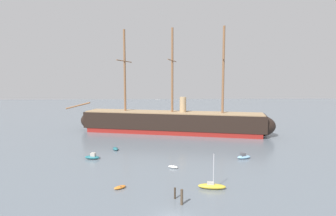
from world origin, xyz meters
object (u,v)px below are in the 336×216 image
dinghy_foreground_left (120,187)px  dinghy_alongside_bow (115,149)px  motorboat_mid_left (92,157)px  motorboat_mid_right (244,157)px  sailboat_distant_centre (164,127)px  tall_ship (172,122)px  seagull_in_flight (157,100)px  dinghy_far_right (266,133)px  dinghy_near_centre (173,167)px  mooring_piling_left_pair (175,193)px  mooring_piling_nearest (182,197)px  sailboat_foreground_right (212,186)px

dinghy_foreground_left → dinghy_alongside_bow: bearing=99.8°
motorboat_mid_left → motorboat_mid_right: 33.09m
motorboat_mid_right → sailboat_distant_centre: 42.16m
tall_ship → seagull_in_flight: size_ratio=63.55×
motorboat_mid_left → dinghy_far_right: (48.50, 25.17, -0.27)m
dinghy_near_centre → motorboat_mid_right: size_ratio=0.67×
tall_ship → dinghy_near_centre: 35.44m
dinghy_foreground_left → sailboat_distant_centre: 55.31m
motorboat_mid_left → mooring_piling_left_pair: bearing=-51.5°
mooring_piling_left_pair → seagull_in_flight: 23.68m
motorboat_mid_left → sailboat_distant_centre: size_ratio=0.76×
motorboat_mid_right → mooring_piling_left_pair: mooring_piling_left_pair is taller
motorboat_mid_left → sailboat_distant_centre: bearing=66.0°
tall_ship → motorboat_mid_left: size_ratio=19.32×
dinghy_far_right → sailboat_distant_centre: (-31.68, 12.57, 0.17)m
dinghy_foreground_left → mooring_piling_left_pair: 9.48m
motorboat_mid_left → dinghy_alongside_bow: motorboat_mid_left is taller
dinghy_alongside_bow → seagull_in_flight: size_ratio=2.79×
mooring_piling_nearest → motorboat_mid_left: bearing=127.3°
dinghy_foreground_left → mooring_piling_nearest: (9.36, -6.08, 0.86)m
dinghy_far_right → tall_ship: bearing=173.8°
motorboat_mid_left → mooring_piling_nearest: size_ratio=1.58×
motorboat_mid_right → dinghy_far_right: 30.51m
mooring_piling_nearest → mooring_piling_left_pair: 2.17m
motorboat_mid_left → motorboat_mid_right: motorboat_mid_left is taller
tall_ship → motorboat_mid_left: 34.31m
dinghy_near_centre → dinghy_alongside_bow: (-13.33, 14.48, 0.08)m
sailboat_distant_centre → tall_ship: bearing=-76.6°
tall_ship → sailboat_foreground_right: 46.16m
tall_ship → dinghy_far_right: bearing=-6.2°
motorboat_mid_left → motorboat_mid_right: (33.07, -1.15, -0.03)m
motorboat_mid_left → seagull_in_flight: bearing=-3.3°
sailboat_distant_centre → mooring_piling_left_pair: size_ratio=2.73×
tall_ship → motorboat_mid_right: tall_ship is taller
dinghy_far_right → seagull_in_flight: (-34.25, -26.00, 12.84)m
sailboat_foreground_right → seagull_in_flight: seagull_in_flight is taller
dinghy_far_right → sailboat_distant_centre: sailboat_distant_centre is taller
motorboat_mid_left → mooring_piling_left_pair: 26.78m
dinghy_alongside_bow → sailboat_distant_centre: (12.92, 30.13, 0.06)m
mooring_piling_left_pair → dinghy_far_right: bearing=55.4°
dinghy_foreground_left → motorboat_mid_left: motorboat_mid_left is taller
seagull_in_flight → sailboat_distant_centre: bearing=86.2°
tall_ship → sailboat_distant_centre: bearing=103.4°
dinghy_foreground_left → dinghy_near_centre: 13.53m
sailboat_foreground_right → dinghy_alongside_bow: bearing=126.9°
sailboat_foreground_right → motorboat_mid_left: size_ratio=1.64×
dinghy_foreground_left → dinghy_alongside_bow: dinghy_alongside_bow is taller
mooring_piling_nearest → sailboat_distant_centre: bearing=90.6°
seagull_in_flight → motorboat_mid_left: bearing=176.7°
motorboat_mid_right → sailboat_distant_centre: bearing=112.7°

